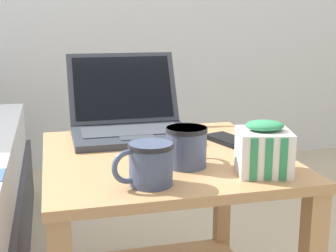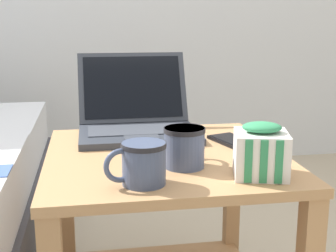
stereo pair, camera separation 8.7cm
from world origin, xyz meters
name	(u,v)px [view 2 (the right image)]	position (x,y,z in m)	size (l,w,h in m)	color
bedside_table	(165,225)	(0.00, 0.00, 0.34)	(0.58, 0.59, 0.53)	tan
laptop	(137,118)	(-0.05, 0.22, 0.58)	(0.33, 0.33, 0.22)	#333842
mug_front_left	(142,161)	(-0.08, -0.21, 0.58)	(0.13, 0.09, 0.09)	#3F4C6B
mug_front_right	(185,145)	(0.03, -0.11, 0.59)	(0.10, 0.12, 0.09)	#3F4C6B
snack_bag	(261,152)	(0.17, -0.19, 0.59)	(0.13, 0.13, 0.12)	white
cell_phone	(233,141)	(0.20, 0.07, 0.54)	(0.12, 0.16, 0.01)	black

